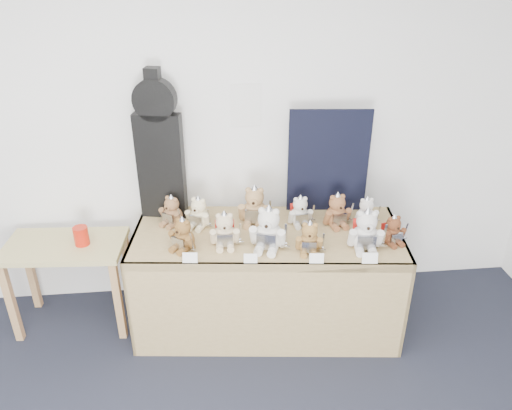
{
  "coord_description": "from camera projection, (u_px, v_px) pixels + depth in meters",
  "views": [
    {
      "loc": [
        0.5,
        -0.87,
        2.5
      ],
      "look_at": [
        0.79,
        1.92,
        1.03
      ],
      "focal_mm": 35.0,
      "sensor_mm": 36.0,
      "label": 1
    }
  ],
  "objects": [
    {
      "name": "teddy_back_centre_right",
      "position": [
        300.0,
        212.0,
        3.46
      ],
      "size": [
        0.19,
        0.16,
        0.24
      ],
      "rotation": [
        0.0,
        0.0,
        0.07
      ],
      "color": "beige",
      "rests_on": "display_table"
    },
    {
      "name": "room_shell",
      "position": [
        246.0,
        106.0,
        3.45
      ],
      "size": [
        6.0,
        6.0,
        6.0
      ],
      "color": "silver",
      "rests_on": "floor"
    },
    {
      "name": "teddy_back_centre_left",
      "position": [
        254.0,
        207.0,
        3.46
      ],
      "size": [
        0.25,
        0.22,
        0.31
      ],
      "rotation": [
        0.0,
        0.0,
        -0.2
      ],
      "color": "#A78153",
      "rests_on": "display_table"
    },
    {
      "name": "teddy_back_end",
      "position": [
        366.0,
        212.0,
        3.46
      ],
      "size": [
        0.19,
        0.15,
        0.23
      ],
      "rotation": [
        0.0,
        0.0,
        0.06
      ],
      "color": "white",
      "rests_on": "display_table"
    },
    {
      "name": "display_table",
      "position": [
        267.0,
        259.0,
        3.4
      ],
      "size": [
        1.9,
        0.95,
        0.76
      ],
      "rotation": [
        0.0,
        0.0,
        -0.11
      ],
      "color": "olive",
      "rests_on": "floor"
    },
    {
      "name": "teddy_back_far_left",
      "position": [
        172.0,
        212.0,
        3.45
      ],
      "size": [
        0.19,
        0.2,
        0.24
      ],
      "rotation": [
        0.0,
        0.0,
        -0.62
      ],
      "color": "brown",
      "rests_on": "display_table"
    },
    {
      "name": "entry_card_a",
      "position": [
        190.0,
        258.0,
        3.05
      ],
      "size": [
        0.09,
        0.03,
        0.07
      ],
      "primitive_type": "cube",
      "rotation": [
        -0.24,
        0.0,
        -0.11
      ],
      "color": "silver",
      "rests_on": "display_table"
    },
    {
      "name": "teddy_front_left",
      "position": [
        225.0,
        231.0,
        3.2
      ],
      "size": [
        0.22,
        0.18,
        0.27
      ],
      "rotation": [
        0.0,
        0.0,
        -0.04
      ],
      "color": "#C8B18D",
      "rests_on": "display_table"
    },
    {
      "name": "teddy_front_end",
      "position": [
        393.0,
        231.0,
        3.24
      ],
      "size": [
        0.19,
        0.17,
        0.22
      ],
      "rotation": [
        0.0,
        0.0,
        0.25
      ],
      "color": "brown",
      "rests_on": "display_table"
    },
    {
      "name": "entry_card_c",
      "position": [
        317.0,
        258.0,
        3.05
      ],
      "size": [
        0.09,
        0.03,
        0.06
      ],
      "primitive_type": "cube",
      "rotation": [
        -0.24,
        0.0,
        -0.11
      ],
      "color": "silver",
      "rests_on": "display_table"
    },
    {
      "name": "entry_card_b",
      "position": [
        251.0,
        258.0,
        3.05
      ],
      "size": [
        0.09,
        0.03,
        0.06
      ],
      "primitive_type": "cube",
      "rotation": [
        -0.24,
        0.0,
        -0.11
      ],
      "color": "silver",
      "rests_on": "display_table"
    },
    {
      "name": "red_cup",
      "position": [
        81.0,
        236.0,
        3.39
      ],
      "size": [
        0.1,
        0.1,
        0.13
      ],
      "primitive_type": "cylinder",
      "color": "red",
      "rests_on": "side_table"
    },
    {
      "name": "entry_card_d",
      "position": [
        370.0,
        258.0,
        3.05
      ],
      "size": [
        0.1,
        0.03,
        0.07
      ],
      "primitive_type": "cube",
      "rotation": [
        -0.24,
        0.0,
        -0.11
      ],
      "color": "silver",
      "rests_on": "display_table"
    },
    {
      "name": "teddy_front_far_left",
      "position": [
        183.0,
        235.0,
        3.17
      ],
      "size": [
        0.2,
        0.2,
        0.25
      ],
      "rotation": [
        0.0,
        0.0,
        -0.64
      ],
      "color": "brown",
      "rests_on": "display_table"
    },
    {
      "name": "teddy_front_right",
      "position": [
        309.0,
        239.0,
        3.14
      ],
      "size": [
        0.2,
        0.17,
        0.24
      ],
      "rotation": [
        0.0,
        0.0,
        -0.19
      ],
      "color": "olive",
      "rests_on": "display_table"
    },
    {
      "name": "navy_board",
      "position": [
        328.0,
        162.0,
        3.51
      ],
      "size": [
        0.57,
        0.07,
        0.76
      ],
      "primitive_type": "cube",
      "rotation": [
        0.0,
        0.0,
        -0.1
      ],
      "color": "black",
      "rests_on": "display_table"
    },
    {
      "name": "teddy_front_centre",
      "position": [
        268.0,
        230.0,
        3.16
      ],
      "size": [
        0.26,
        0.25,
        0.33
      ],
      "rotation": [
        0.0,
        0.0,
        -0.32
      ],
      "color": "silver",
      "rests_on": "display_table"
    },
    {
      "name": "guitar_case",
      "position": [
        159.0,
        148.0,
        3.38
      ],
      "size": [
        0.33,
        0.16,
        1.05
      ],
      "rotation": [
        0.0,
        0.0,
        -0.2
      ],
      "color": "black",
      "rests_on": "display_table"
    },
    {
      "name": "side_table",
      "position": [
        67.0,
        259.0,
        3.48
      ],
      "size": [
        0.84,
        0.5,
        0.67
      ],
      "rotation": [
        0.0,
        0.0,
        -0.07
      ],
      "color": "tan",
      "rests_on": "floor"
    },
    {
      "name": "teddy_back_right",
      "position": [
        337.0,
        211.0,
        3.44
      ],
      "size": [
        0.22,
        0.19,
        0.27
      ],
      "rotation": [
        0.0,
        0.0,
        0.17
      ],
      "color": "brown",
      "rests_on": "display_table"
    },
    {
      "name": "teddy_back_left",
      "position": [
        199.0,
        214.0,
        3.42
      ],
      "size": [
        0.2,
        0.2,
        0.25
      ],
      "rotation": [
        0.0,
        0.0,
        -0.45
      ],
      "color": "beige",
      "rests_on": "display_table"
    },
    {
      "name": "teddy_front_far_right",
      "position": [
        366.0,
        232.0,
        3.16
      ],
      "size": [
        0.25,
        0.22,
        0.31
      ],
      "rotation": [
        0.0,
        0.0,
        -0.15
      ],
      "color": "silver",
      "rests_on": "display_table"
    }
  ]
}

